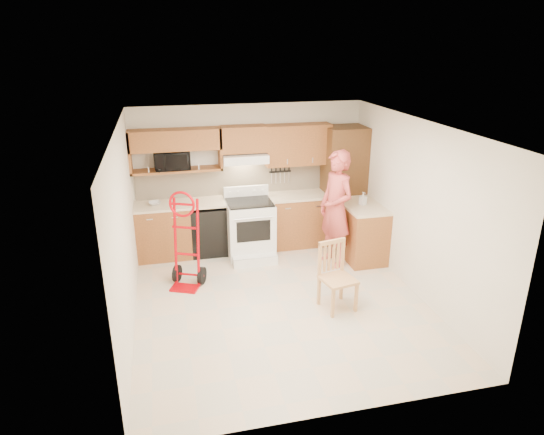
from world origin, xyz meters
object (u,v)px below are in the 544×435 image
object	(u,v)px
range	(250,225)
person	(336,209)
hand_truck	(185,245)
dining_chair	(338,277)
microwave	(172,160)

from	to	relation	value
range	person	world-z (taller)	person
hand_truck	dining_chair	world-z (taller)	hand_truck
microwave	hand_truck	world-z (taller)	microwave
person	hand_truck	world-z (taller)	person
person	dining_chair	size ratio (longest dim) A/B	2.00
person	hand_truck	bearing A→B (deg)	-100.54
dining_chair	microwave	bearing A→B (deg)	118.53
range	hand_truck	distance (m)	1.42
range	microwave	bearing A→B (deg)	158.75
range	person	bearing A→B (deg)	-24.28
person	dining_chair	bearing A→B (deg)	-34.70
microwave	person	bearing A→B (deg)	-26.44
microwave	range	distance (m)	1.69
hand_truck	dining_chair	xyz separation A→B (m)	(1.98, -1.12, -0.20)
range	dining_chair	bearing A→B (deg)	-66.69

